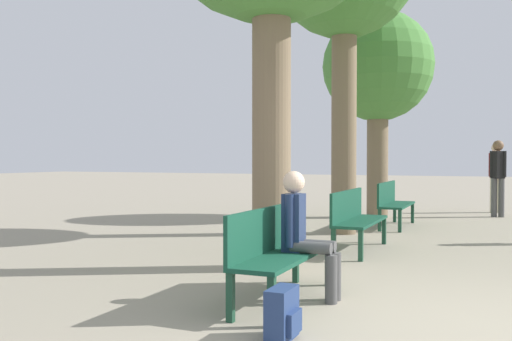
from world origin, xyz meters
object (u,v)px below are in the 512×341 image
(person_seated, at_px, (305,231))
(backpack, at_px, (283,314))
(bench_row_0, at_px, (276,246))
(tree_row_2, at_px, (378,69))
(pedestrian_mid, at_px, (498,173))
(bench_row_2, at_px, (392,201))
(pedestrian_near, at_px, (496,173))
(bench_row_1, at_px, (355,215))

(person_seated, bearing_deg, backpack, -79.14)
(bench_row_0, relative_size, tree_row_2, 0.37)
(tree_row_2, xyz_separation_m, backpack, (1.10, -9.11, -3.19))
(backpack, bearing_deg, pedestrian_mid, 82.00)
(bench_row_2, bearing_deg, pedestrian_mid, 56.19)
(person_seated, distance_m, pedestrian_near, 10.31)
(tree_row_2, xyz_separation_m, pedestrian_mid, (2.54, 1.15, -2.37))
(bench_row_0, height_order, person_seated, person_seated)
(pedestrian_mid, bearing_deg, pedestrian_near, 92.28)
(bench_row_1, relative_size, pedestrian_mid, 0.98)
(bench_row_0, relative_size, pedestrian_mid, 0.98)
(bench_row_1, xyz_separation_m, bench_row_2, (0.00, 3.17, 0.00))
(bench_row_0, distance_m, tree_row_2, 8.56)
(pedestrian_mid, bearing_deg, tree_row_2, -155.71)
(bench_row_0, relative_size, bench_row_2, 1.00)
(bench_row_0, distance_m, person_seated, 0.32)
(bench_row_0, xyz_separation_m, backpack, (0.46, -1.07, -0.33))
(pedestrian_mid, bearing_deg, bench_row_1, -107.58)
(bench_row_0, bearing_deg, person_seated, 35.99)
(backpack, relative_size, pedestrian_near, 0.23)
(bench_row_2, relative_size, pedestrian_mid, 0.98)
(bench_row_0, height_order, tree_row_2, tree_row_2)
(bench_row_1, relative_size, tree_row_2, 0.37)
(bench_row_1, height_order, pedestrian_near, pedestrian_near)
(pedestrian_near, bearing_deg, bench_row_2, -114.94)
(bench_row_0, distance_m, pedestrian_near, 10.52)
(bench_row_1, distance_m, tree_row_2, 5.69)
(bench_row_1, height_order, backpack, bench_row_1)
(bench_row_2, xyz_separation_m, pedestrian_near, (1.86, 4.00, 0.47))
(bench_row_1, distance_m, pedestrian_near, 7.42)
(tree_row_2, bearing_deg, pedestrian_near, 42.67)
(tree_row_2, relative_size, person_seated, 3.82)
(bench_row_1, height_order, person_seated, person_seated)
(backpack, height_order, pedestrian_near, pedestrian_near)
(pedestrian_near, relative_size, pedestrian_mid, 0.98)
(person_seated, xyz_separation_m, backpack, (0.24, -1.23, -0.47))
(tree_row_2, distance_m, person_seated, 8.38)
(backpack, bearing_deg, tree_row_2, 96.89)
(pedestrian_mid, bearing_deg, bench_row_0, -101.72)
(person_seated, relative_size, backpack, 3.17)
(tree_row_2, distance_m, backpack, 9.71)
(person_seated, relative_size, pedestrian_mid, 0.70)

